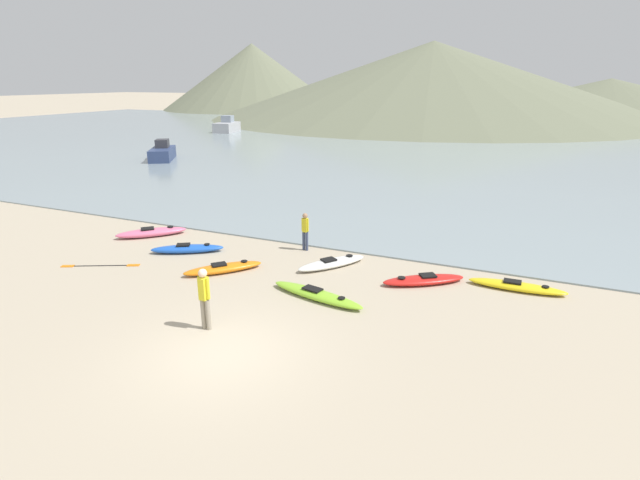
{
  "coord_description": "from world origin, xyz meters",
  "views": [
    {
      "loc": [
        6.64,
        -8.9,
        6.44
      ],
      "look_at": [
        -0.91,
        7.88,
        0.5
      ],
      "focal_mm": 28.0,
      "sensor_mm": 36.0,
      "label": 1
    }
  ],
  "objects_px": {
    "kayak_on_sand_2": "(151,232)",
    "moored_boat_0": "(162,153)",
    "kayak_on_sand_4": "(332,263)",
    "person_near_foreground": "(204,295)",
    "kayak_on_sand_1": "(517,286)",
    "moored_boat_1": "(227,126)",
    "kayak_on_sand_6": "(424,280)",
    "kayak_on_sand_0": "(187,249)",
    "kayak_on_sand_5": "(223,268)",
    "loose_paddle": "(101,266)",
    "person_near_waterline": "(305,229)",
    "kayak_on_sand_3": "(317,295)"
  },
  "relations": [
    {
      "from": "kayak_on_sand_2",
      "to": "moored_boat_0",
      "type": "height_order",
      "value": "moored_boat_0"
    },
    {
      "from": "kayak_on_sand_4",
      "to": "person_near_foreground",
      "type": "xyz_separation_m",
      "value": [
        -1.26,
        -5.73,
        0.86
      ]
    },
    {
      "from": "kayak_on_sand_1",
      "to": "moored_boat_1",
      "type": "relative_size",
      "value": 0.7
    },
    {
      "from": "kayak_on_sand_4",
      "to": "kayak_on_sand_6",
      "type": "distance_m",
      "value": 3.38
    },
    {
      "from": "moored_boat_1",
      "to": "kayak_on_sand_4",
      "type": "bearing_deg",
      "value": -51.36
    },
    {
      "from": "kayak_on_sand_0",
      "to": "kayak_on_sand_6",
      "type": "relative_size",
      "value": 1.0
    },
    {
      "from": "kayak_on_sand_2",
      "to": "kayak_on_sand_5",
      "type": "bearing_deg",
      "value": -23.11
    },
    {
      "from": "person_near_foreground",
      "to": "kayak_on_sand_5",
      "type": "bearing_deg",
      "value": 118.66
    },
    {
      "from": "kayak_on_sand_0",
      "to": "moored_boat_0",
      "type": "relative_size",
      "value": 0.61
    },
    {
      "from": "kayak_on_sand_0",
      "to": "kayak_on_sand_5",
      "type": "distance_m",
      "value": 2.72
    },
    {
      "from": "kayak_on_sand_4",
      "to": "loose_paddle",
      "type": "xyz_separation_m",
      "value": [
        -7.66,
        -3.4,
        -0.12
      ]
    },
    {
      "from": "kayak_on_sand_6",
      "to": "loose_paddle",
      "type": "bearing_deg",
      "value": -163.87
    },
    {
      "from": "kayak_on_sand_2",
      "to": "moored_boat_1",
      "type": "height_order",
      "value": "moored_boat_1"
    },
    {
      "from": "kayak_on_sand_5",
      "to": "kayak_on_sand_6",
      "type": "relative_size",
      "value": 0.92
    },
    {
      "from": "kayak_on_sand_6",
      "to": "moored_boat_1",
      "type": "xyz_separation_m",
      "value": [
        -34.12,
        38.67,
        0.64
      ]
    },
    {
      "from": "kayak_on_sand_4",
      "to": "person_near_waterline",
      "type": "height_order",
      "value": "person_near_waterline"
    },
    {
      "from": "kayak_on_sand_1",
      "to": "kayak_on_sand_2",
      "type": "xyz_separation_m",
      "value": [
        -14.74,
        -0.32,
        0.05
      ]
    },
    {
      "from": "kayak_on_sand_4",
      "to": "kayak_on_sand_5",
      "type": "distance_m",
      "value": 3.86
    },
    {
      "from": "kayak_on_sand_1",
      "to": "kayak_on_sand_6",
      "type": "relative_size",
      "value": 1.11
    },
    {
      "from": "moored_boat_0",
      "to": "loose_paddle",
      "type": "xyz_separation_m",
      "value": [
        14.85,
        -20.43,
        -0.62
      ]
    },
    {
      "from": "moored_boat_1",
      "to": "loose_paddle",
      "type": "height_order",
      "value": "moored_boat_1"
    },
    {
      "from": "kayak_on_sand_0",
      "to": "kayak_on_sand_1",
      "type": "bearing_deg",
      "value": 6.74
    },
    {
      "from": "kayak_on_sand_2",
      "to": "kayak_on_sand_6",
      "type": "height_order",
      "value": "kayak_on_sand_2"
    },
    {
      "from": "person_near_waterline",
      "to": "person_near_foreground",
      "type": "bearing_deg",
      "value": -86.63
    },
    {
      "from": "kayak_on_sand_2",
      "to": "person_near_foreground",
      "type": "xyz_separation_m",
      "value": [
        7.25,
        -5.92,
        0.82
      ]
    },
    {
      "from": "person_near_foreground",
      "to": "moored_boat_1",
      "type": "distance_m",
      "value": 53.13
    },
    {
      "from": "kayak_on_sand_0",
      "to": "moored_boat_0",
      "type": "bearing_deg",
      "value": 133.08
    },
    {
      "from": "person_near_waterline",
      "to": "moored_boat_1",
      "type": "bearing_deg",
      "value": 128.0
    },
    {
      "from": "kayak_on_sand_2",
      "to": "kayak_on_sand_5",
      "type": "height_order",
      "value": "kayak_on_sand_2"
    },
    {
      "from": "kayak_on_sand_4",
      "to": "moored_boat_1",
      "type": "relative_size",
      "value": 0.62
    },
    {
      "from": "moored_boat_1",
      "to": "loose_paddle",
      "type": "bearing_deg",
      "value": -61.12
    },
    {
      "from": "loose_paddle",
      "to": "moored_boat_1",
      "type": "bearing_deg",
      "value": 118.88
    },
    {
      "from": "kayak_on_sand_3",
      "to": "kayak_on_sand_4",
      "type": "xyz_separation_m",
      "value": [
        -0.65,
        2.73,
        0.01
      ]
    },
    {
      "from": "kayak_on_sand_2",
      "to": "kayak_on_sand_3",
      "type": "distance_m",
      "value": 9.61
    },
    {
      "from": "moored_boat_1",
      "to": "moored_boat_0",
      "type": "bearing_deg",
      "value": -68.98
    },
    {
      "from": "kayak_on_sand_2",
      "to": "loose_paddle",
      "type": "relative_size",
      "value": 1.01
    },
    {
      "from": "moored_boat_0",
      "to": "loose_paddle",
      "type": "relative_size",
      "value": 1.72
    },
    {
      "from": "kayak_on_sand_5",
      "to": "loose_paddle",
      "type": "relative_size",
      "value": 0.97
    },
    {
      "from": "kayak_on_sand_4",
      "to": "kayak_on_sand_5",
      "type": "xyz_separation_m",
      "value": [
        -3.27,
        -2.05,
        0.01
      ]
    },
    {
      "from": "kayak_on_sand_3",
      "to": "kayak_on_sand_5",
      "type": "xyz_separation_m",
      "value": [
        -3.92,
        0.68,
        0.01
      ]
    },
    {
      "from": "kayak_on_sand_6",
      "to": "person_near_waterline",
      "type": "height_order",
      "value": "person_near_waterline"
    },
    {
      "from": "moored_boat_0",
      "to": "kayak_on_sand_1",
      "type": "bearing_deg",
      "value": -29.9
    },
    {
      "from": "kayak_on_sand_2",
      "to": "kayak_on_sand_3",
      "type": "height_order",
      "value": "kayak_on_sand_2"
    },
    {
      "from": "kayak_on_sand_5",
      "to": "loose_paddle",
      "type": "xyz_separation_m",
      "value": [
        -4.39,
        -1.34,
        -0.13
      ]
    },
    {
      "from": "kayak_on_sand_1",
      "to": "kayak_on_sand_0",
      "type": "bearing_deg",
      "value": -173.26
    },
    {
      "from": "kayak_on_sand_3",
      "to": "moored_boat_1",
      "type": "bearing_deg",
      "value": 127.31
    },
    {
      "from": "loose_paddle",
      "to": "kayak_on_sand_0",
      "type": "bearing_deg",
      "value": 52.33
    },
    {
      "from": "kayak_on_sand_5",
      "to": "kayak_on_sand_0",
      "type": "bearing_deg",
      "value": 155.05
    },
    {
      "from": "moored_boat_0",
      "to": "person_near_waterline",
      "type": "bearing_deg",
      "value": -37.14
    },
    {
      "from": "kayak_on_sand_1",
      "to": "kayak_on_sand_2",
      "type": "relative_size",
      "value": 1.16
    }
  ]
}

